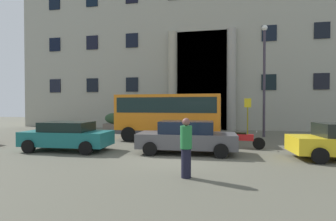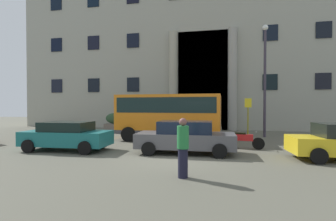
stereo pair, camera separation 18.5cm
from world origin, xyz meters
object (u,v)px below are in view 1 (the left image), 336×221
(motorcycle_near_kerb, at_px, (161,137))
(pedestrian_man_red_shirt, at_px, (186,147))
(motorcycle_far_end, at_px, (244,140))
(lamppost_plaza_centre, at_px, (264,72))
(parked_hatchback_near, at_px, (67,136))
(parked_coupe_end, at_px, (187,137))
(orange_minibus, at_px, (169,113))
(scooter_by_planter, at_px, (327,142))
(hedge_planter_far_east, at_px, (167,122))
(hedge_planter_far_west, at_px, (209,125))
(bus_stop_sign, at_px, (248,114))
(hedge_planter_west, at_px, (114,122))

(motorcycle_near_kerb, xyz_separation_m, pedestrian_man_red_shirt, (2.14, -5.87, 0.47))
(motorcycle_far_end, height_order, lamppost_plaza_centre, lamppost_plaza_centre)
(parked_hatchback_near, distance_m, parked_coupe_end, 5.80)
(motorcycle_far_end, bearing_deg, orange_minibus, 158.80)
(motorcycle_far_end, height_order, scooter_by_planter, same)
(motorcycle_near_kerb, distance_m, lamppost_plaza_centre, 9.10)
(hedge_planter_far_east, height_order, hedge_planter_far_west, hedge_planter_far_east)
(motorcycle_far_end, distance_m, scooter_by_planter, 3.84)
(hedge_planter_far_west, bearing_deg, orange_minibus, -113.57)
(orange_minibus, relative_size, scooter_by_planter, 3.33)
(bus_stop_sign, distance_m, motorcycle_near_kerb, 6.55)
(bus_stop_sign, xyz_separation_m, scooter_by_planter, (3.20, -4.21, -1.20))
(parked_coupe_end, xyz_separation_m, motorcycle_far_end, (2.70, 1.81, -0.30))
(bus_stop_sign, height_order, motorcycle_near_kerb, bus_stop_sign)
(parked_hatchback_near, bearing_deg, motorcycle_near_kerb, 28.38)
(parked_hatchback_near, distance_m, motorcycle_far_end, 8.79)
(hedge_planter_far_east, bearing_deg, motorcycle_near_kerb, -81.57)
(hedge_planter_far_west, height_order, motorcycle_far_end, hedge_planter_far_west)
(motorcycle_far_end, bearing_deg, parked_coupe_end, -138.29)
(hedge_planter_far_west, bearing_deg, scooter_by_planter, -52.98)
(orange_minibus, height_order, motorcycle_far_end, orange_minibus)
(hedge_planter_far_west, bearing_deg, lamppost_plaza_centre, -31.49)
(pedestrian_man_red_shirt, relative_size, lamppost_plaza_centre, 0.23)
(hedge_planter_far_west, relative_size, parked_hatchback_near, 0.46)
(parked_hatchback_near, distance_m, lamppost_plaza_centre, 13.43)
(scooter_by_planter, bearing_deg, motorcycle_near_kerb, 162.37)
(bus_stop_sign, relative_size, scooter_by_planter, 1.38)
(orange_minibus, distance_m, motorcycle_far_end, 5.13)
(bus_stop_sign, height_order, hedge_planter_west, bus_stop_sign)
(hedge_planter_far_east, bearing_deg, parked_hatchback_near, -108.15)
(orange_minibus, distance_m, pedestrian_man_red_shirt, 8.46)
(motorcycle_far_end, relative_size, motorcycle_near_kerb, 0.99)
(pedestrian_man_red_shirt, bearing_deg, parked_hatchback_near, 24.33)
(motorcycle_far_end, bearing_deg, motorcycle_near_kerb, -173.86)
(orange_minibus, distance_m, hedge_planter_far_east, 4.90)
(parked_coupe_end, height_order, pedestrian_man_red_shirt, pedestrian_man_red_shirt)
(parked_hatchback_near, bearing_deg, motorcycle_far_end, 12.99)
(scooter_by_planter, bearing_deg, hedge_planter_far_west, 110.61)
(motorcycle_far_end, xyz_separation_m, motorcycle_near_kerb, (-4.37, 0.14, 0.00))
(bus_stop_sign, xyz_separation_m, motorcycle_near_kerb, (-5.02, -4.04, -1.20))
(orange_minibus, bearing_deg, motorcycle_far_end, -28.10)
(motorcycle_near_kerb, bearing_deg, motorcycle_far_end, 5.47)
(orange_minibus, distance_m, parked_hatchback_near, 6.34)
(scooter_by_planter, bearing_deg, parked_coupe_end, 178.72)
(hedge_planter_far_east, relative_size, pedestrian_man_red_shirt, 0.98)
(orange_minibus, xyz_separation_m, motorcycle_near_kerb, (-0.02, -2.29, -1.25))
(orange_minibus, bearing_deg, pedestrian_man_red_shirt, -74.41)
(hedge_planter_far_west, distance_m, motorcycle_near_kerb, 7.96)
(scooter_by_planter, bearing_deg, bus_stop_sign, 110.75)
(hedge_planter_far_east, height_order, pedestrian_man_red_shirt, pedestrian_man_red_shirt)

